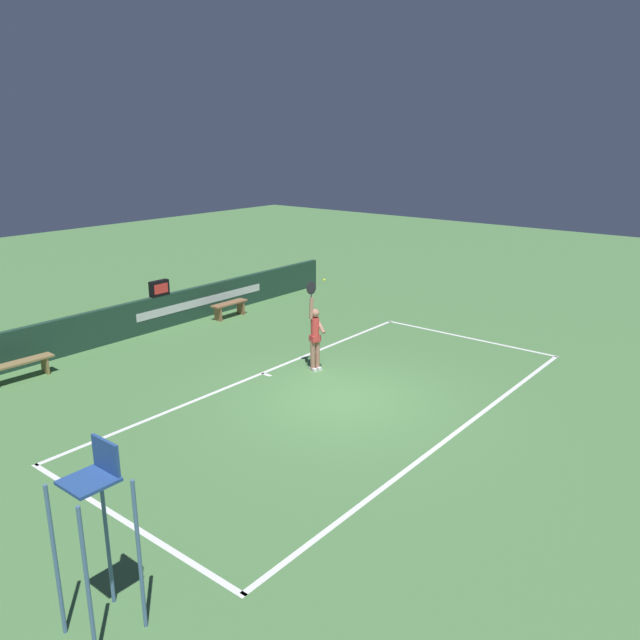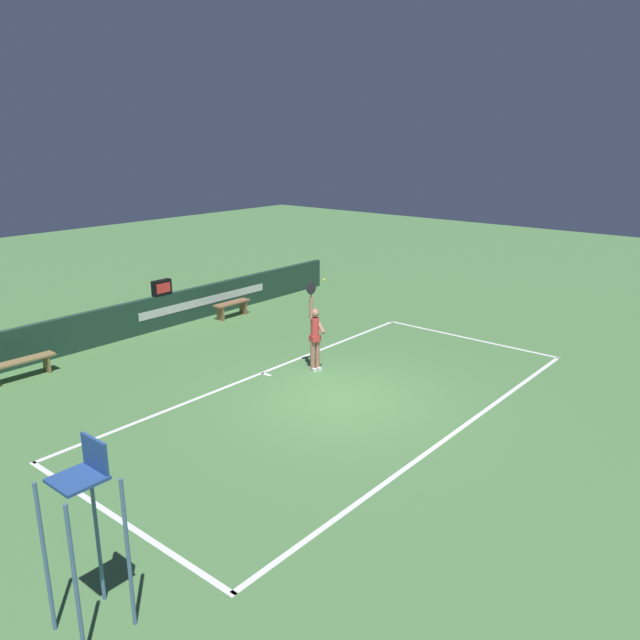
{
  "view_description": "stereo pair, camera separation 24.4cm",
  "coord_description": "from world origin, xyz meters",
  "px_view_note": "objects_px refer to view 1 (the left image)",
  "views": [
    {
      "loc": [
        -10.67,
        -7.93,
        5.78
      ],
      "look_at": [
        1.25,
        1.68,
        1.28
      ],
      "focal_mm": 35.3,
      "sensor_mm": 36.0,
      "label": 1
    },
    {
      "loc": [
        -10.52,
        -8.12,
        5.78
      ],
      "look_at": [
        1.25,
        1.68,
        1.28
      ],
      "focal_mm": 35.3,
      "sensor_mm": 36.0,
      "label": 2
    }
  ],
  "objects_px": {
    "tennis_ball": "(324,280)",
    "speed_display": "(159,288)",
    "umpire_chair": "(97,516)",
    "courtside_bench_far": "(229,306)",
    "tennis_player": "(315,334)",
    "courtside_bench_near": "(19,366)"
  },
  "relations": [
    {
      "from": "tennis_ball",
      "to": "speed_display",
      "type": "bearing_deg",
      "value": 93.55
    },
    {
      "from": "umpire_chair",
      "to": "courtside_bench_far",
      "type": "xyz_separation_m",
      "value": [
        10.38,
        8.89,
        -1.18
      ]
    },
    {
      "from": "courtside_bench_far",
      "to": "tennis_ball",
      "type": "bearing_deg",
      "value": -108.3
    },
    {
      "from": "tennis_player",
      "to": "courtside_bench_far",
      "type": "height_order",
      "value": "tennis_player"
    },
    {
      "from": "tennis_player",
      "to": "tennis_ball",
      "type": "distance_m",
      "value": 1.4
    },
    {
      "from": "umpire_chair",
      "to": "courtside_bench_far",
      "type": "distance_m",
      "value": 13.71
    },
    {
      "from": "courtside_bench_near",
      "to": "courtside_bench_far",
      "type": "height_order",
      "value": "courtside_bench_far"
    },
    {
      "from": "tennis_ball",
      "to": "courtside_bench_far",
      "type": "distance_m",
      "value": 6.04
    },
    {
      "from": "speed_display",
      "to": "tennis_ball",
      "type": "bearing_deg",
      "value": -86.45
    },
    {
      "from": "courtside_bench_near",
      "to": "tennis_player",
      "type": "bearing_deg",
      "value": -45.38
    },
    {
      "from": "tennis_ball",
      "to": "umpire_chair",
      "type": "bearing_deg",
      "value": -158.01
    },
    {
      "from": "umpire_chair",
      "to": "courtside_bench_near",
      "type": "distance_m",
      "value": 9.46
    },
    {
      "from": "speed_display",
      "to": "courtside_bench_near",
      "type": "height_order",
      "value": "speed_display"
    },
    {
      "from": "tennis_player",
      "to": "tennis_ball",
      "type": "height_order",
      "value": "tennis_ball"
    },
    {
      "from": "speed_display",
      "to": "tennis_player",
      "type": "relative_size",
      "value": 0.27
    },
    {
      "from": "speed_display",
      "to": "umpire_chair",
      "type": "xyz_separation_m",
      "value": [
        -8.2,
        -9.64,
        0.27
      ]
    },
    {
      "from": "speed_display",
      "to": "courtside_bench_near",
      "type": "xyz_separation_m",
      "value": [
        -4.91,
        -0.85,
        -0.91
      ]
    },
    {
      "from": "tennis_player",
      "to": "tennis_ball",
      "type": "bearing_deg",
      "value": -39.0
    },
    {
      "from": "umpire_chair",
      "to": "courtside_bench_near",
      "type": "relative_size",
      "value": 1.47
    },
    {
      "from": "tennis_ball",
      "to": "courtside_bench_near",
      "type": "relative_size",
      "value": 0.04
    },
    {
      "from": "courtside_bench_near",
      "to": "courtside_bench_far",
      "type": "bearing_deg",
      "value": 0.76
    },
    {
      "from": "umpire_chair",
      "to": "courtside_bench_far",
      "type": "bearing_deg",
      "value": 40.57
    }
  ]
}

